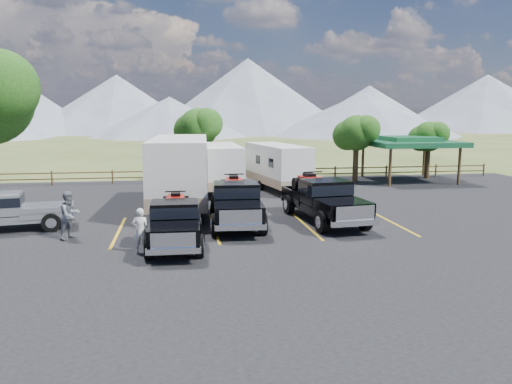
{
  "coord_description": "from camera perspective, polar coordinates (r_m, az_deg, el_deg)",
  "views": [
    {
      "loc": [
        -3.46,
        -16.83,
        4.97
      ],
      "look_at": [
        -0.23,
        3.83,
        1.6
      ],
      "focal_mm": 35.0,
      "sensor_mm": 36.0,
      "label": 1
    }
  ],
  "objects": [
    {
      "name": "ground",
      "position": [
        17.88,
        2.66,
        -6.99
      ],
      "size": [
        320.0,
        320.0,
        0.0
      ],
      "primitive_type": "plane",
      "color": "#3C4D20",
      "rests_on": "ground"
    },
    {
      "name": "asphalt_lot",
      "position": [
        20.73,
        1.0,
        -4.66
      ],
      "size": [
        44.0,
        34.0,
        0.04
      ],
      "primitive_type": "cube",
      "color": "black",
      "rests_on": "ground"
    },
    {
      "name": "stall_lines",
      "position": [
        21.68,
        0.54,
        -3.98
      ],
      "size": [
        12.12,
        5.5,
        0.01
      ],
      "color": "gold",
      "rests_on": "asphalt_lot"
    },
    {
      "name": "tree_ne_a",
      "position": [
        36.09,
        11.36,
        6.61
      ],
      "size": [
        3.11,
        2.92,
        4.76
      ],
      "color": "black",
      "rests_on": "ground"
    },
    {
      "name": "tree_ne_b",
      "position": [
        39.46,
        19.09,
        5.98
      ],
      "size": [
        2.77,
        2.59,
        4.27
      ],
      "color": "black",
      "rests_on": "ground"
    },
    {
      "name": "tree_north",
      "position": [
        35.89,
        -6.64,
        7.28
      ],
      "size": [
        3.46,
        3.24,
        5.25
      ],
      "color": "black",
      "rests_on": "ground"
    },
    {
      "name": "rail_fence",
      "position": [
        36.01,
        -0.09,
        2.19
      ],
      "size": [
        36.12,
        0.12,
        1.0
      ],
      "color": "brown",
      "rests_on": "ground"
    },
    {
      "name": "pavilion",
      "position": [
        37.68,
        17.12,
        5.43
      ],
      "size": [
        6.2,
        6.2,
        3.22
      ],
      "color": "brown",
      "rests_on": "ground"
    },
    {
      "name": "mountain_range",
      "position": [
        122.91,
        -11.0,
        10.34
      ],
      "size": [
        209.0,
        71.0,
        20.0
      ],
      "color": "slate",
      "rests_on": "ground"
    },
    {
      "name": "rig_left",
      "position": [
        18.96,
        -9.22,
        -3.25
      ],
      "size": [
        2.06,
        5.6,
        1.86
      ],
      "rotation": [
        0.0,
        0.0,
        -0.02
      ],
      "color": "black",
      "rests_on": "asphalt_lot"
    },
    {
      "name": "rig_center",
      "position": [
        22.06,
        -2.33,
        -1.08
      ],
      "size": [
        2.5,
        6.4,
        2.1
      ],
      "rotation": [
        0.0,
        0.0,
        -0.06
      ],
      "color": "black",
      "rests_on": "asphalt_lot"
    },
    {
      "name": "rig_right",
      "position": [
        22.86,
        7.67,
        -0.76
      ],
      "size": [
        2.83,
        6.59,
        2.13
      ],
      "rotation": [
        0.0,
        0.0,
        0.12
      ],
      "color": "black",
      "rests_on": "asphalt_lot"
    },
    {
      "name": "trailer_left",
      "position": [
        25.52,
        -8.68,
        2.24
      ],
      "size": [
        3.14,
        10.49,
        3.64
      ],
      "rotation": [
        0.0,
        0.0,
        -0.05
      ],
      "color": "silver",
      "rests_on": "asphalt_lot"
    },
    {
      "name": "trailer_center",
      "position": [
        31.26,
        -4.0,
        2.86
      ],
      "size": [
        2.24,
        8.32,
        2.9
      ],
      "rotation": [
        0.0,
        0.0,
        0.01
      ],
      "color": "silver",
      "rests_on": "asphalt_lot"
    },
    {
      "name": "trailer_right",
      "position": [
        31.67,
        2.45,
        2.94
      ],
      "size": [
        3.31,
        8.33,
        2.88
      ],
      "rotation": [
        0.0,
        0.0,
        0.18
      ],
      "color": "silver",
      "rests_on": "asphalt_lot"
    },
    {
      "name": "pickup_silver",
      "position": [
        23.28,
        -26.43,
        -1.96
      ],
      "size": [
        5.53,
        2.57,
        1.59
      ],
      "rotation": [
        0.0,
        0.0,
        -1.4
      ],
      "color": "#92949A",
      "rests_on": "asphalt_lot"
    },
    {
      "name": "person_a",
      "position": [
        18.01,
        -13.06,
        -4.32
      ],
      "size": [
        0.6,
        0.41,
        1.61
      ],
      "primitive_type": "imported",
      "rotation": [
        0.0,
        0.0,
        3.1
      ],
      "color": "silver",
      "rests_on": "asphalt_lot"
    },
    {
      "name": "person_b",
      "position": [
        20.79,
        -20.5,
        -2.49
      ],
      "size": [
        1.12,
        1.16,
        1.89
      ],
      "primitive_type": "imported",
      "rotation": [
        0.0,
        0.0,
        0.94
      ],
      "color": "slate",
      "rests_on": "asphalt_lot"
    }
  ]
}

